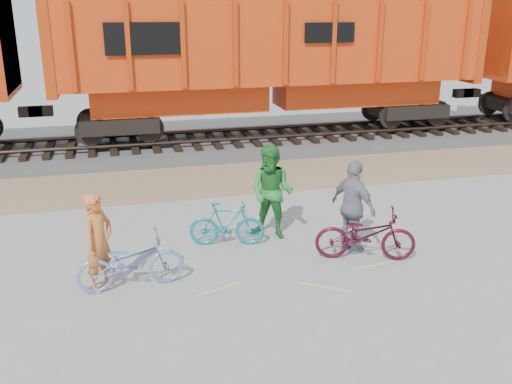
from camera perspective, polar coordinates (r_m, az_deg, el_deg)
ground at (r=10.91m, az=0.73°, el=-7.18°), size 120.00×120.00×0.00m
gravel_strip at (r=15.93m, az=-4.41°, el=1.19°), size 120.00×3.00×0.02m
ballast_bed at (r=19.22m, az=-6.27°, el=4.58°), size 120.00×4.00×0.30m
track at (r=19.15m, az=-6.30°, el=5.52°), size 120.00×2.60×0.24m
hopper_car_center at (r=19.30m, az=1.53°, el=13.35°), size 14.00×3.13×4.65m
bicycle_blue at (r=10.09m, az=-12.43°, el=-6.84°), size 1.88×0.79×0.97m
bicycle_teal at (r=11.56m, az=-2.93°, el=-3.20°), size 1.58×0.77×0.92m
bicycle_maroon at (r=11.11m, az=10.88°, el=-4.22°), size 2.02×1.24×1.00m
person_solo at (r=10.03m, az=-15.46°, el=-4.85°), size 0.71×0.75×1.73m
person_man at (r=11.78m, az=1.60°, el=-0.04°), size 1.21×1.16×1.97m
person_woman at (r=11.25m, az=9.70°, el=-1.48°), size 0.85×1.19×1.87m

